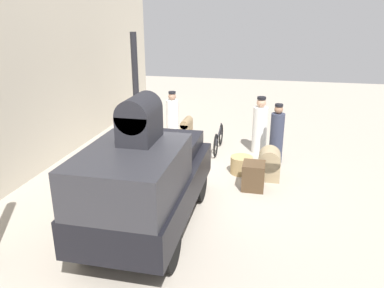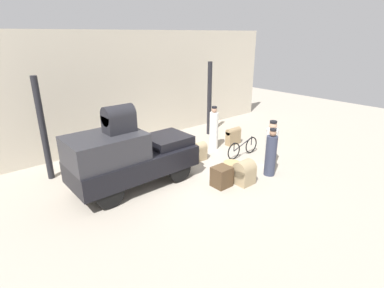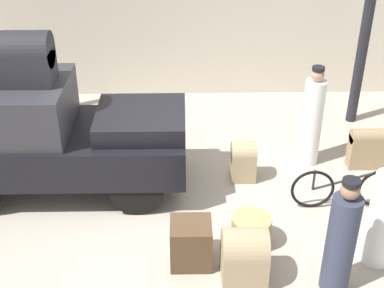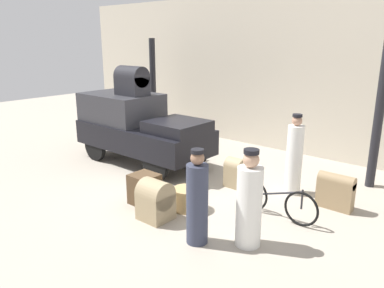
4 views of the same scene
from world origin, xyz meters
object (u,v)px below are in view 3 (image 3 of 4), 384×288
object	(u,v)px
trunk_umber_medium	(243,160)
suitcase_black_upright	(370,147)
trunk_large_brown	(191,243)
porter_carrying_trunk	(312,120)
trunk_wicker_pale	(244,256)
porter_standing_middle	(341,241)
bicycle	(346,188)
wicker_basket	(251,231)
trunk_on_truck_roof	(22,58)
truck	(46,132)

from	to	relation	value
trunk_umber_medium	suitcase_black_upright	bearing A→B (deg)	8.28
trunk_large_brown	porter_carrying_trunk	bearing A→B (deg)	50.14
trunk_large_brown	trunk_wicker_pale	bearing A→B (deg)	-26.93
porter_carrying_trunk	trunk_wicker_pale	size ratio (longest dim) A/B	2.29
porter_standing_middle	trunk_wicker_pale	bearing A→B (deg)	172.77
trunk_large_brown	bicycle	bearing A→B (deg)	26.31
bicycle	wicker_basket	size ratio (longest dim) A/B	3.02
wicker_basket	porter_carrying_trunk	size ratio (longest dim) A/B	0.31
bicycle	porter_standing_middle	world-z (taller)	porter_standing_middle
trunk_wicker_pale	trunk_on_truck_roof	bearing A→B (deg)	144.69
bicycle	porter_standing_middle	distance (m)	1.75
wicker_basket	trunk_umber_medium	distance (m)	1.60
bicycle	trunk_large_brown	xyz separation A→B (m)	(-2.31, -1.14, -0.02)
truck	porter_standing_middle	size ratio (longest dim) A/B	2.38
trunk_large_brown	truck	bearing A→B (deg)	140.42
trunk_large_brown	trunk_on_truck_roof	size ratio (longest dim) A/B	0.74
trunk_on_truck_roof	trunk_large_brown	bearing A→B (deg)	-37.41
trunk_on_truck_roof	truck	bearing A→B (deg)	0.00
suitcase_black_upright	trunk_wicker_pale	xyz separation A→B (m)	(-2.35, -2.58, -0.00)
bicycle	wicker_basket	bearing A→B (deg)	-151.75
truck	trunk_wicker_pale	bearing A→B (deg)	-36.96
trunk_large_brown	trunk_wicker_pale	size ratio (longest dim) A/B	0.81
truck	trunk_umber_medium	size ratio (longest dim) A/B	5.63
wicker_basket	trunk_wicker_pale	bearing A→B (deg)	-104.12
suitcase_black_upright	trunk_wicker_pale	bearing A→B (deg)	-132.31
wicker_basket	porter_standing_middle	size ratio (longest dim) A/B	0.34
truck	bicycle	xyz separation A→B (m)	(4.45, -0.63, -0.64)
truck	wicker_basket	bearing A→B (deg)	-25.76
suitcase_black_upright	trunk_large_brown	size ratio (longest dim) A/B	1.15
porter_standing_middle	suitcase_black_upright	world-z (taller)	porter_standing_middle
truck	porter_standing_middle	bearing A→B (deg)	-29.90
truck	porter_standing_middle	world-z (taller)	truck
trunk_wicker_pale	porter_carrying_trunk	bearing A→B (deg)	63.51
trunk_umber_medium	trunk_wicker_pale	distance (m)	2.28
bicycle	trunk_umber_medium	size ratio (longest dim) A/B	2.45
wicker_basket	trunk_large_brown	xyz separation A→B (m)	(-0.82, -0.34, 0.09)
trunk_large_brown	trunk_wicker_pale	xyz separation A→B (m)	(0.65, -0.33, 0.07)
suitcase_black_upright	porter_carrying_trunk	bearing A→B (deg)	169.92
wicker_basket	suitcase_black_upright	xyz separation A→B (m)	(2.18, 1.91, 0.16)
trunk_on_truck_roof	trunk_umber_medium	bearing A→B (deg)	3.06
porter_carrying_trunk	suitcase_black_upright	size ratio (longest dim) A/B	2.44
trunk_large_brown	trunk_wicker_pale	world-z (taller)	trunk_wicker_pale
suitcase_black_upright	wicker_basket	bearing A→B (deg)	-138.79
trunk_on_truck_roof	wicker_basket	bearing A→B (deg)	-24.50
truck	suitcase_black_upright	distance (m)	5.20
trunk_umber_medium	truck	bearing A→B (deg)	-176.77
porter_carrying_trunk	trunk_on_truck_roof	world-z (taller)	trunk_on_truck_roof
porter_carrying_trunk	porter_standing_middle	bearing A→B (deg)	-95.27
wicker_basket	trunk_on_truck_roof	bearing A→B (deg)	155.50
wicker_basket	trunk_large_brown	bearing A→B (deg)	-157.39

